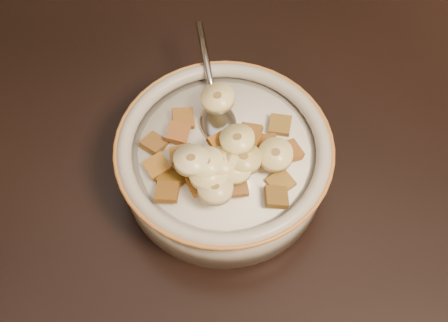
% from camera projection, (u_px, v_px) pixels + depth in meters
% --- Properties ---
extents(table, '(1.44, 0.96, 0.04)m').
position_uv_depth(table, '(337.00, 117.00, 0.68)').
color(table, black).
rests_on(table, floor).
extents(cereal_bowl, '(0.19, 0.19, 0.05)m').
position_uv_depth(cereal_bowl, '(224.00, 165.00, 0.60)').
color(cereal_bowl, tan).
rests_on(cereal_bowl, table).
extents(milk, '(0.16, 0.16, 0.00)m').
position_uv_depth(milk, '(224.00, 152.00, 0.58)').
color(milk, white).
rests_on(milk, cereal_bowl).
extents(spoon, '(0.06, 0.06, 0.01)m').
position_uv_depth(spoon, '(218.00, 122.00, 0.59)').
color(spoon, '#949597').
rests_on(spoon, cereal_bowl).
extents(cereal_square_0, '(0.03, 0.03, 0.01)m').
position_uv_depth(cereal_square_0, '(290.00, 151.00, 0.57)').
color(cereal_square_0, brown).
rests_on(cereal_square_0, milk).
extents(cereal_square_1, '(0.03, 0.03, 0.01)m').
position_uv_depth(cereal_square_1, '(197.00, 158.00, 0.56)').
color(cereal_square_1, brown).
rests_on(cereal_square_1, milk).
extents(cereal_square_2, '(0.02, 0.02, 0.01)m').
position_uv_depth(cereal_square_2, '(154.00, 143.00, 0.58)').
color(cereal_square_2, brown).
rests_on(cereal_square_2, milk).
extents(cereal_square_3, '(0.03, 0.03, 0.01)m').
position_uv_depth(cereal_square_3, '(280.00, 125.00, 0.59)').
color(cereal_square_3, olive).
rests_on(cereal_square_3, milk).
extents(cereal_square_4, '(0.03, 0.03, 0.01)m').
position_uv_depth(cereal_square_4, '(167.00, 192.00, 0.55)').
color(cereal_square_4, brown).
rests_on(cereal_square_4, milk).
extents(cereal_square_5, '(0.03, 0.03, 0.01)m').
position_uv_depth(cereal_square_5, '(157.00, 166.00, 0.56)').
color(cereal_square_5, '#915E22').
rests_on(cereal_square_5, milk).
extents(cereal_square_6, '(0.03, 0.03, 0.01)m').
position_uv_depth(cereal_square_6, '(264.00, 144.00, 0.56)').
color(cereal_square_6, brown).
rests_on(cereal_square_6, milk).
extents(cereal_square_7, '(0.03, 0.03, 0.01)m').
position_uv_depth(cereal_square_7, '(276.00, 197.00, 0.55)').
color(cereal_square_7, brown).
rests_on(cereal_square_7, milk).
extents(cereal_square_8, '(0.03, 0.03, 0.01)m').
position_uv_depth(cereal_square_8, '(236.00, 186.00, 0.55)').
color(cereal_square_8, brown).
rests_on(cereal_square_8, milk).
extents(cereal_square_9, '(0.02, 0.02, 0.01)m').
position_uv_depth(cereal_square_9, '(171.00, 180.00, 0.56)').
color(cereal_square_9, brown).
rests_on(cereal_square_9, milk).
extents(cereal_square_10, '(0.03, 0.03, 0.01)m').
position_uv_depth(cereal_square_10, '(222.00, 143.00, 0.56)').
color(cereal_square_10, brown).
rests_on(cereal_square_10, milk).
extents(cereal_square_11, '(0.03, 0.03, 0.01)m').
position_uv_depth(cereal_square_11, '(183.00, 118.00, 0.59)').
color(cereal_square_11, brown).
rests_on(cereal_square_11, milk).
extents(cereal_square_12, '(0.03, 0.03, 0.01)m').
position_uv_depth(cereal_square_12, '(281.00, 182.00, 0.56)').
color(cereal_square_12, olive).
rests_on(cereal_square_12, milk).
extents(cereal_square_13, '(0.03, 0.03, 0.01)m').
position_uv_depth(cereal_square_13, '(178.00, 133.00, 0.58)').
color(cereal_square_13, brown).
rests_on(cereal_square_13, milk).
extents(cereal_square_14, '(0.02, 0.02, 0.01)m').
position_uv_depth(cereal_square_14, '(248.00, 140.00, 0.56)').
color(cereal_square_14, '#975519').
rests_on(cereal_square_14, milk).
extents(cereal_square_15, '(0.02, 0.02, 0.01)m').
position_uv_depth(cereal_square_15, '(250.00, 134.00, 0.57)').
color(cereal_square_15, brown).
rests_on(cereal_square_15, milk).
extents(cereal_square_16, '(0.03, 0.03, 0.01)m').
position_uv_depth(cereal_square_16, '(200.00, 184.00, 0.55)').
color(cereal_square_16, '#9C5A20').
rests_on(cereal_square_16, milk).
extents(cereal_square_17, '(0.03, 0.03, 0.01)m').
position_uv_depth(cereal_square_17, '(181.00, 155.00, 0.56)').
color(cereal_square_17, brown).
rests_on(cereal_square_17, milk).
extents(cereal_square_18, '(0.02, 0.02, 0.01)m').
position_uv_depth(cereal_square_18, '(214.00, 170.00, 0.55)').
color(cereal_square_18, brown).
rests_on(cereal_square_18, milk).
extents(cereal_square_19, '(0.03, 0.03, 0.01)m').
position_uv_depth(cereal_square_19, '(262.00, 150.00, 0.56)').
color(cereal_square_19, brown).
rests_on(cereal_square_19, milk).
extents(cereal_square_20, '(0.03, 0.03, 0.01)m').
position_uv_depth(cereal_square_20, '(289.00, 152.00, 0.57)').
color(cereal_square_20, brown).
rests_on(cereal_square_20, milk).
extents(banana_slice_0, '(0.04, 0.04, 0.02)m').
position_uv_depth(banana_slice_0, '(237.00, 140.00, 0.55)').
color(banana_slice_0, '#F9E9A0').
rests_on(banana_slice_0, milk).
extents(banana_slice_1, '(0.03, 0.04, 0.01)m').
position_uv_depth(banana_slice_1, '(276.00, 155.00, 0.55)').
color(banana_slice_1, '#E7D87B').
rests_on(banana_slice_1, milk).
extents(banana_slice_2, '(0.04, 0.04, 0.01)m').
position_uv_depth(banana_slice_2, '(215.00, 188.00, 0.53)').
color(banana_slice_2, beige).
rests_on(banana_slice_2, milk).
extents(banana_slice_3, '(0.04, 0.04, 0.01)m').
position_uv_depth(banana_slice_3, '(235.00, 167.00, 0.54)').
color(banana_slice_3, '#FFEF90').
rests_on(banana_slice_3, milk).
extents(banana_slice_4, '(0.03, 0.03, 0.01)m').
position_uv_depth(banana_slice_4, '(207.00, 174.00, 0.54)').
color(banana_slice_4, '#F9E898').
rests_on(banana_slice_4, milk).
extents(banana_slice_5, '(0.04, 0.04, 0.02)m').
position_uv_depth(banana_slice_5, '(191.00, 160.00, 0.54)').
color(banana_slice_5, '#FDECA5').
rests_on(banana_slice_5, milk).
extents(banana_slice_6, '(0.03, 0.03, 0.01)m').
position_uv_depth(banana_slice_6, '(244.00, 159.00, 0.54)').
color(banana_slice_6, '#DBCB70').
rests_on(banana_slice_6, milk).
extents(banana_slice_7, '(0.04, 0.04, 0.01)m').
position_uv_depth(banana_slice_7, '(209.00, 176.00, 0.54)').
color(banana_slice_7, beige).
rests_on(banana_slice_7, milk).
extents(banana_slice_8, '(0.04, 0.04, 0.01)m').
position_uv_depth(banana_slice_8, '(218.00, 98.00, 0.58)').
color(banana_slice_8, '#F9E7A2').
rests_on(banana_slice_8, milk).
extents(banana_slice_9, '(0.03, 0.03, 0.02)m').
position_uv_depth(banana_slice_9, '(220.00, 163.00, 0.54)').
color(banana_slice_9, '#DFBE77').
rests_on(banana_slice_9, milk).
extents(banana_slice_10, '(0.04, 0.04, 0.01)m').
position_uv_depth(banana_slice_10, '(206.00, 164.00, 0.54)').
color(banana_slice_10, '#EBE190').
rests_on(banana_slice_10, milk).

